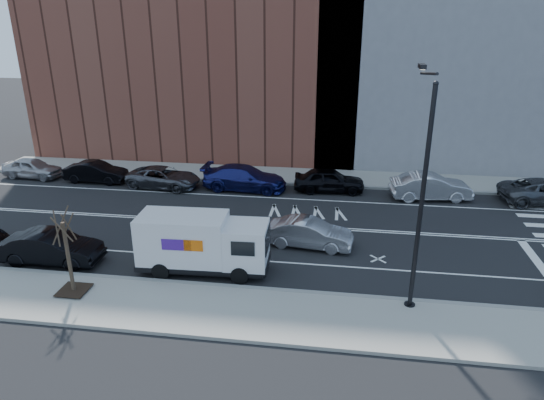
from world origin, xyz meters
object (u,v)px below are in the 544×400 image
(far_parked_b, at_px, (96,172))
(fedex_van, at_px, (202,243))
(far_parked_a, at_px, (32,168))
(driving_sedan, at_px, (309,233))

(far_parked_b, bearing_deg, fedex_van, -134.38)
(far_parked_a, relative_size, driving_sedan, 0.97)
(fedex_van, distance_m, far_parked_a, 19.80)
(far_parked_b, xyz_separation_m, driving_sedan, (15.67, -8.08, -0.00))
(fedex_van, distance_m, far_parked_b, 15.80)
(far_parked_b, height_order, driving_sedan, far_parked_b)
(far_parked_b, relative_size, driving_sedan, 1.01)
(fedex_van, xyz_separation_m, driving_sedan, (4.69, 3.26, -0.71))
(far_parked_a, height_order, driving_sedan, far_parked_a)
(fedex_van, relative_size, far_parked_b, 1.38)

